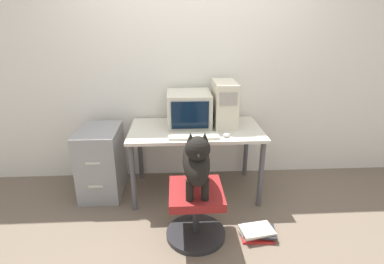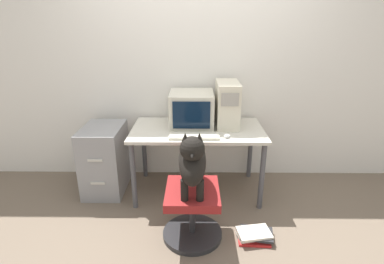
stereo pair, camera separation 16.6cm
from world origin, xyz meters
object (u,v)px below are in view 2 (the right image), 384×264
(crt_monitor, at_px, (192,109))
(dog, at_px, (192,160))
(book_stack_floor, at_px, (254,235))
(keyboard, at_px, (194,136))
(office_chair, at_px, (192,211))
(filing_cabinet, at_px, (105,159))
(pc_tower, at_px, (227,104))

(crt_monitor, xyz_separation_m, dog, (0.02, -0.88, -0.16))
(book_stack_floor, bearing_deg, keyboard, 134.01)
(office_chair, distance_m, filing_cabinet, 1.21)
(crt_monitor, relative_size, dog, 0.77)
(office_chair, distance_m, dog, 0.48)
(pc_tower, height_order, office_chair, pc_tower)
(filing_cabinet, bearing_deg, office_chair, -39.27)
(filing_cabinet, bearing_deg, pc_tower, 3.35)
(crt_monitor, bearing_deg, filing_cabinet, -174.30)
(dog, bearing_deg, pc_tower, 68.10)
(crt_monitor, xyz_separation_m, filing_cabinet, (-0.92, -0.09, -0.53))
(office_chair, bearing_deg, crt_monitor, 91.04)
(crt_monitor, relative_size, book_stack_floor, 1.43)
(office_chair, height_order, book_stack_floor, office_chair)
(pc_tower, height_order, book_stack_floor, pc_tower)
(crt_monitor, bearing_deg, office_chair, -88.96)
(filing_cabinet, bearing_deg, book_stack_floor, -28.95)
(pc_tower, bearing_deg, dog, -111.90)
(pc_tower, distance_m, filing_cabinet, 1.41)
(crt_monitor, distance_m, dog, 0.89)
(pc_tower, relative_size, office_chair, 0.89)
(keyboard, xyz_separation_m, dog, (-0.01, -0.51, 0.00))
(book_stack_floor, bearing_deg, office_chair, 175.46)
(book_stack_floor, bearing_deg, pc_tower, 101.32)
(pc_tower, xyz_separation_m, book_stack_floor, (0.18, -0.88, -0.90))
(dog, height_order, filing_cabinet, dog)
(office_chair, height_order, filing_cabinet, filing_cabinet)
(pc_tower, distance_m, keyboard, 0.53)
(dog, distance_m, book_stack_floor, 0.86)
(dog, distance_m, filing_cabinet, 1.27)
(office_chair, xyz_separation_m, book_stack_floor, (0.52, -0.04, -0.21))
(pc_tower, relative_size, filing_cabinet, 0.63)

